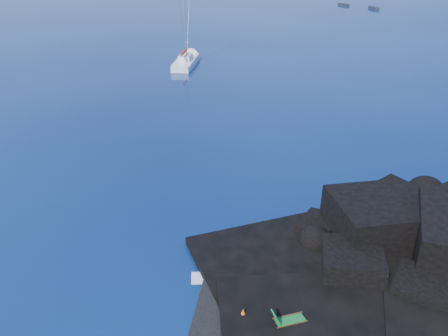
{
  "coord_description": "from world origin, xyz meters",
  "views": [
    {
      "loc": [
        2.04,
        -14.95,
        15.29
      ],
      "look_at": [
        1.15,
        11.62,
        2.0
      ],
      "focal_mm": 35.0,
      "sensor_mm": 36.0,
      "label": 1
    }
  ],
  "objects_px": {
    "sunbather": "(318,282)",
    "distant_boat_a": "(343,6)",
    "distant_boat_b": "(374,9)",
    "sailboat": "(186,65)",
    "deck_chair": "(290,316)",
    "marker_cone": "(243,314)"
  },
  "relations": [
    {
      "from": "distant_boat_a",
      "to": "distant_boat_b",
      "type": "xyz_separation_m",
      "value": [
        6.98,
        -8.46,
        0.0
      ]
    },
    {
      "from": "sailboat",
      "to": "sunbather",
      "type": "xyz_separation_m",
      "value": [
        11.88,
        -47.66,
        0.51
      ]
    },
    {
      "from": "deck_chair",
      "to": "sailboat",
      "type": "bearing_deg",
      "value": 83.37
    },
    {
      "from": "sunbather",
      "to": "distant_boat_b",
      "type": "distance_m",
      "value": 123.84
    },
    {
      "from": "marker_cone",
      "to": "distant_boat_b",
      "type": "relative_size",
      "value": 0.12
    },
    {
      "from": "deck_chair",
      "to": "distant_boat_b",
      "type": "relative_size",
      "value": 0.31
    },
    {
      "from": "sailboat",
      "to": "distant_boat_a",
      "type": "xyz_separation_m",
      "value": [
        39.93,
        79.58,
        0.0
      ]
    },
    {
      "from": "marker_cone",
      "to": "sunbather",
      "type": "bearing_deg",
      "value": 32.16
    },
    {
      "from": "deck_chair",
      "to": "sunbather",
      "type": "xyz_separation_m",
      "value": [
        1.66,
        2.66,
        -0.35
      ]
    },
    {
      "from": "sailboat",
      "to": "deck_chair",
      "type": "height_order",
      "value": "sailboat"
    },
    {
      "from": "sailboat",
      "to": "distant_boat_b",
      "type": "height_order",
      "value": "sailboat"
    },
    {
      "from": "distant_boat_a",
      "to": "distant_boat_b",
      "type": "bearing_deg",
      "value": -70.5
    },
    {
      "from": "distant_boat_a",
      "to": "sunbather",
      "type": "bearing_deg",
      "value": -122.45
    },
    {
      "from": "distant_boat_a",
      "to": "marker_cone",
      "type": "bearing_deg",
      "value": -123.8
    },
    {
      "from": "deck_chair",
      "to": "distant_boat_a",
      "type": "bearing_deg",
      "value": 59.01
    },
    {
      "from": "distant_boat_b",
      "to": "deck_chair",
      "type": "bearing_deg",
      "value": -112.91
    },
    {
      "from": "sunbather",
      "to": "distant_boat_a",
      "type": "relative_size",
      "value": 0.37
    },
    {
      "from": "marker_cone",
      "to": "distant_boat_b",
      "type": "distance_m",
      "value": 127.17
    },
    {
      "from": "sailboat",
      "to": "distant_boat_a",
      "type": "bearing_deg",
      "value": 67.76
    },
    {
      "from": "sailboat",
      "to": "distant_boat_b",
      "type": "relative_size",
      "value": 2.73
    },
    {
      "from": "marker_cone",
      "to": "distant_boat_a",
      "type": "height_order",
      "value": "marker_cone"
    },
    {
      "from": "sunbather",
      "to": "distant_boat_b",
      "type": "bearing_deg",
      "value": 58.77
    }
  ]
}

